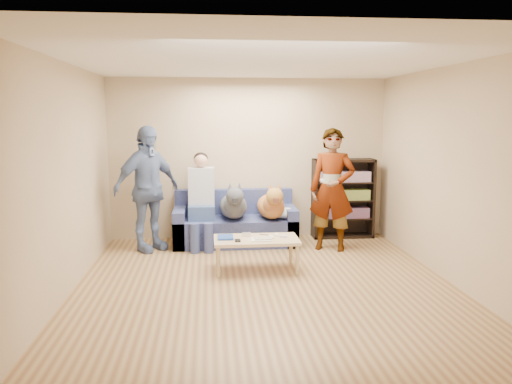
{
  "coord_description": "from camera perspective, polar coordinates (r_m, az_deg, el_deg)",
  "views": [
    {
      "loc": [
        -0.65,
        -5.62,
        2.0
      ],
      "look_at": [
        0.0,
        1.2,
        0.95
      ],
      "focal_mm": 35.0,
      "sensor_mm": 36.0,
      "label": 1
    }
  ],
  "objects": [
    {
      "name": "ceiling",
      "position": [
        5.69,
        1.19,
        14.76
      ],
      "size": [
        5.0,
        5.0,
        0.0
      ],
      "primitive_type": "plane",
      "rotation": [
        3.14,
        0.0,
        0.0
      ],
      "color": "white",
      "rests_on": "ground"
    },
    {
      "name": "headphone_cup_a",
      "position": [
        6.52,
        1.81,
        -5.23
      ],
      "size": [
        0.07,
        0.07,
        0.02
      ],
      "primitive_type": "cylinder",
      "color": "white",
      "rests_on": "coffee_table"
    },
    {
      "name": "magazine",
      "position": [
        6.44,
        0.81,
        -5.29
      ],
      "size": [
        0.22,
        0.17,
        0.01
      ],
      "primitive_type": "cube",
      "color": "#B3AB8F",
      "rests_on": "coffee_table"
    },
    {
      "name": "pen_black",
      "position": [
        6.7,
        0.91,
        -4.89
      ],
      "size": [
        0.13,
        0.08,
        0.01
      ],
      "primitive_type": "cylinder",
      "rotation": [
        0.0,
        1.57,
        -0.52
      ],
      "color": "black",
      "rests_on": "coffee_table"
    },
    {
      "name": "person_standing_left",
      "position": [
        7.54,
        -12.35,
        0.37
      ],
      "size": [
        1.12,
        1.06,
        1.86
      ],
      "primitive_type": "imported",
      "rotation": [
        0.0,
        0.0,
        0.71
      ],
      "color": "#6A7AA9",
      "rests_on": "ground"
    },
    {
      "name": "headphone_cup_b",
      "position": [
        6.59,
        1.72,
        -5.07
      ],
      "size": [
        0.07,
        0.07,
        0.02
      ],
      "primitive_type": "cylinder",
      "color": "white",
      "rests_on": "coffee_table"
    },
    {
      "name": "controller_b",
      "position": [
        6.58,
        3.15,
        -5.07
      ],
      "size": [
        0.09,
        0.06,
        0.03
      ],
      "primitive_type": "cube",
      "color": "silver",
      "rests_on": "coffee_table"
    },
    {
      "name": "camera_silver",
      "position": [
        6.62,
        -1.11,
        -4.88
      ],
      "size": [
        0.11,
        0.06,
        0.05
      ],
      "primitive_type": "cube",
      "color": "silver",
      "rests_on": "coffee_table"
    },
    {
      "name": "wallet",
      "position": [
        6.38,
        -2.11,
        -5.56
      ],
      "size": [
        0.07,
        0.12,
        0.02
      ],
      "primitive_type": "cube",
      "color": "black",
      "rests_on": "coffee_table"
    },
    {
      "name": "controller_a",
      "position": [
        6.64,
        2.36,
        -4.93
      ],
      "size": [
        0.04,
        0.13,
        0.03
      ],
      "primitive_type": "cube",
      "color": "white",
      "rests_on": "coffee_table"
    },
    {
      "name": "wall_left",
      "position": [
        5.89,
        -21.17,
        1.29
      ],
      "size": [
        0.0,
        5.0,
        5.0
      ],
      "primitive_type": "plane",
      "rotation": [
        1.57,
        0.0,
        1.57
      ],
      "color": "tan",
      "rests_on": "ground"
    },
    {
      "name": "ground",
      "position": [
        6.0,
        1.11,
        -10.76
      ],
      "size": [
        5.0,
        5.0,
        0.0
      ],
      "primitive_type": "plane",
      "color": "brown",
      "rests_on": "ground"
    },
    {
      "name": "dog_tan",
      "position": [
        7.68,
        1.78,
        -1.49
      ],
      "size": [
        0.42,
        1.17,
        0.61
      ],
      "color": "#BA6839",
      "rests_on": "sofa"
    },
    {
      "name": "wall_back",
      "position": [
        8.18,
        -0.87,
        3.8
      ],
      "size": [
        4.5,
        0.0,
        4.5
      ],
      "primitive_type": "plane",
      "rotation": [
        1.57,
        0.0,
        0.0
      ],
      "color": "tan",
      "rests_on": "ground"
    },
    {
      "name": "dog_gray",
      "position": [
        7.67,
        -2.58,
        -1.47
      ],
      "size": [
        0.43,
        1.26,
        0.62
      ],
      "color": "#494C53",
      "rests_on": "sofa"
    },
    {
      "name": "person_seated",
      "position": [
        7.69,
        -6.26,
        -0.52
      ],
      "size": [
        0.4,
        0.73,
        1.47
      ],
      "color": "#40578E",
      "rests_on": "sofa"
    },
    {
      "name": "wall_right",
      "position": [
        6.37,
        21.72,
        1.78
      ],
      "size": [
        0.0,
        5.0,
        5.0
      ],
      "primitive_type": "plane",
      "rotation": [
        1.57,
        0.0,
        -1.57
      ],
      "color": "tan",
      "rests_on": "ground"
    },
    {
      "name": "held_controller",
      "position": [
        7.24,
        7.57,
        1.36
      ],
      "size": [
        0.05,
        0.12,
        0.03
      ],
      "primitive_type": "cube",
      "rotation": [
        0.0,
        0.0,
        -0.03
      ],
      "color": "white",
      "rests_on": "person_standing_right"
    },
    {
      "name": "person_standing_right",
      "position": [
        7.5,
        8.69,
        0.28
      ],
      "size": [
        0.78,
        0.65,
        1.83
      ],
      "primitive_type": "imported",
      "rotation": [
        0.0,
        0.0,
        -0.38
      ],
      "color": "gray",
      "rests_on": "ground"
    },
    {
      "name": "coffee_table",
      "position": [
        6.53,
        0.03,
        -5.72
      ],
      "size": [
        1.1,
        0.6,
        0.42
      ],
      "color": "#DAAF86",
      "rests_on": "ground"
    },
    {
      "name": "papers",
      "position": [
        6.42,
        0.56,
        -5.46
      ],
      "size": [
        0.26,
        0.2,
        0.02
      ],
      "primitive_type": "cube",
      "color": "white",
      "rests_on": "coffee_table"
    },
    {
      "name": "blanket",
      "position": [
        7.75,
        3.37,
        -2.4
      ],
      "size": [
        0.46,
        0.39,
        0.16
      ],
      "primitive_type": "ellipsoid",
      "color": "silver",
      "rests_on": "sofa"
    },
    {
      "name": "bookshelf",
      "position": [
        8.36,
        9.89,
        -0.51
      ],
      "size": [
        1.0,
        0.34,
        1.3
      ],
      "color": "black",
      "rests_on": "ground"
    },
    {
      "name": "sofa",
      "position": [
        7.92,
        -2.42,
        -3.84
      ],
      "size": [
        1.9,
        0.85,
        0.82
      ],
      "color": "#515B93",
      "rests_on": "ground"
    },
    {
      "name": "wall_front",
      "position": [
        3.27,
        6.21,
        -3.74
      ],
      "size": [
        4.5,
        0.0,
        4.5
      ],
      "primitive_type": "plane",
      "rotation": [
        -1.57,
        0.0,
        0.0
      ],
      "color": "tan",
      "rests_on": "ground"
    },
    {
      "name": "pen_orange",
      "position": [
        6.36,
        -0.01,
        -5.64
      ],
      "size": [
        0.13,
        0.06,
        0.01
      ],
      "primitive_type": "cylinder",
      "rotation": [
        0.0,
        1.57,
        0.35
      ],
      "color": "#D8521E",
      "rests_on": "coffee_table"
    },
    {
      "name": "notebook_blue",
      "position": [
        6.54,
        -3.52,
        -5.18
      ],
      "size": [
        0.2,
        0.26,
        0.03
      ],
      "primitive_type": "cube",
      "color": "#1C429C",
      "rests_on": "coffee_table"
    }
  ]
}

